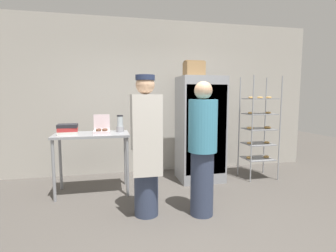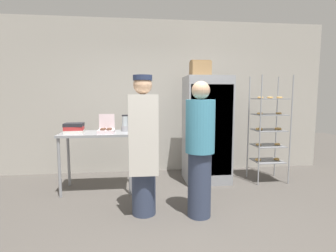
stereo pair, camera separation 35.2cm
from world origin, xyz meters
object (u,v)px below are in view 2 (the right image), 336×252
at_px(refrigerator, 207,129).
at_px(binder_stack, 74,128).
at_px(blender_pitcher, 125,124).
at_px(cardboard_storage_box, 200,69).
at_px(donut_box, 106,130).
at_px(baking_rack, 269,130).
at_px(person_baker, 143,144).
at_px(person_customer, 200,149).

distance_m(refrigerator, binder_stack, 2.18).
relative_size(blender_pitcher, cardboard_storage_box, 0.81).
relative_size(donut_box, binder_stack, 0.95).
height_order(refrigerator, cardboard_storage_box, cardboard_storage_box).
xyz_separation_m(refrigerator, blender_pitcher, (-1.39, -0.16, 0.13)).
height_order(baking_rack, cardboard_storage_box, cardboard_storage_box).
xyz_separation_m(person_baker, person_customer, (0.68, -0.14, -0.05)).
height_order(baking_rack, blender_pitcher, baking_rack).
distance_m(donut_box, person_customer, 1.59).
distance_m(baking_rack, binder_stack, 3.24).
bearing_deg(binder_stack, refrigerator, 7.39).
distance_m(binder_stack, person_baker, 1.39).
height_order(blender_pitcher, person_baker, person_baker).
relative_size(refrigerator, binder_stack, 6.05).
bearing_deg(blender_pitcher, baking_rack, 0.99).
relative_size(refrigerator, cardboard_storage_box, 5.56).
xyz_separation_m(baking_rack, cardboard_storage_box, (-1.21, 0.10, 1.04)).
distance_m(donut_box, cardboard_storage_box, 1.85).
height_order(refrigerator, person_baker, refrigerator).
xyz_separation_m(donut_box, cardboard_storage_box, (1.54, 0.32, 0.98)).
distance_m(baking_rack, blender_pitcher, 2.47).
distance_m(cardboard_storage_box, person_baker, 1.87).
bearing_deg(baking_rack, refrigerator, 173.88).
bearing_deg(binder_stack, person_customer, -31.83).
relative_size(baking_rack, person_baker, 1.06).
height_order(baking_rack, person_baker, baking_rack).
distance_m(donut_box, person_baker, 1.03).
xyz_separation_m(refrigerator, binder_stack, (-2.16, -0.28, 0.09)).
distance_m(baking_rack, cardboard_storage_box, 1.60).
bearing_deg(refrigerator, baking_rack, -6.12).
bearing_deg(cardboard_storage_box, person_customer, -103.25).
bearing_deg(person_customer, cardboard_storage_box, 76.75).
relative_size(donut_box, cardboard_storage_box, 0.87).
bearing_deg(donut_box, person_baker, -58.06).
bearing_deg(blender_pitcher, person_baker, -75.71).
height_order(refrigerator, person_customer, refrigerator).
bearing_deg(donut_box, cardboard_storage_box, 11.70).
bearing_deg(cardboard_storage_box, binder_stack, -172.50).
relative_size(refrigerator, blender_pitcher, 6.86).
distance_m(refrigerator, person_customer, 1.42).
distance_m(binder_stack, person_customer, 2.02).
bearing_deg(person_baker, donut_box, 121.94).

